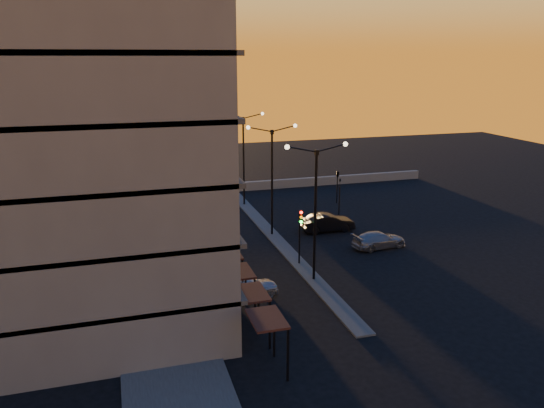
{
  "coord_description": "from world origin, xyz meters",
  "views": [
    {
      "loc": [
        -12.43,
        -31.44,
        14.84
      ],
      "look_at": [
        -0.77,
        7.42,
        3.54
      ],
      "focal_mm": 35.0,
      "sensor_mm": 36.0,
      "label": 1
    }
  ],
  "objects": [
    {
      "name": "ground",
      "position": [
        0.0,
        0.0,
        0.0
      ],
      "size": [
        120.0,
        120.0,
        0.0
      ],
      "primitive_type": "plane",
      "color": "black",
      "rests_on": "ground"
    },
    {
      "name": "signal_east_a",
      "position": [
        8.0,
        14.0,
        1.93
      ],
      "size": [
        0.13,
        0.16,
        3.6
      ],
      "color": "black",
      "rests_on": "ground"
    },
    {
      "name": "building",
      "position": [
        -14.0,
        0.03,
        11.91
      ],
      "size": [
        14.35,
        17.08,
        25.0
      ],
      "color": "slate",
      "rests_on": "ground"
    },
    {
      "name": "car_sedan",
      "position": [
        5.0,
        9.67,
        0.78
      ],
      "size": [
        4.73,
        1.67,
        1.56
      ],
      "primitive_type": "imported",
      "rotation": [
        0.0,
        0.0,
        1.57
      ],
      "color": "black",
      "rests_on": "ground"
    },
    {
      "name": "traffic_light_main",
      "position": [
        0.0,
        2.87,
        2.89
      ],
      "size": [
        0.28,
        0.44,
        4.25
      ],
      "color": "black",
      "rests_on": "ground"
    },
    {
      "name": "parapet",
      "position": [
        2.0,
        26.0,
        0.5
      ],
      "size": [
        44.0,
        0.5,
        1.0
      ],
      "primitive_type": "cube",
      "color": "slate",
      "rests_on": "ground"
    },
    {
      "name": "sidewalk_west",
      "position": [
        -10.5,
        4.0,
        0.06
      ],
      "size": [
        5.0,
        40.0,
        0.12
      ],
      "primitive_type": "cube",
      "color": "#484845",
      "rests_on": "ground"
    },
    {
      "name": "car_wagon",
      "position": [
        7.38,
        4.6,
        0.65
      ],
      "size": [
        4.66,
        2.28,
        1.31
      ],
      "primitive_type": "imported",
      "rotation": [
        0.0,
        0.0,
        1.67
      ],
      "color": "#929499",
      "rests_on": "ground"
    },
    {
      "name": "streetlamp_mid",
      "position": [
        0.0,
        10.0,
        5.59
      ],
      "size": [
        4.32,
        0.32,
        9.51
      ],
      "color": "black",
      "rests_on": "ground"
    },
    {
      "name": "signal_east_b",
      "position": [
        9.5,
        18.0,
        3.1
      ],
      "size": [
        0.42,
        1.99,
        3.6
      ],
      "color": "black",
      "rests_on": "ground"
    },
    {
      "name": "streetlamp_near",
      "position": [
        0.0,
        0.0,
        5.59
      ],
      "size": [
        4.32,
        0.32,
        9.51
      ],
      "color": "black",
      "rests_on": "ground"
    },
    {
      "name": "streetlamp_far",
      "position": [
        0.0,
        20.0,
        5.59
      ],
      "size": [
        4.32,
        0.32,
        9.51
      ],
      "color": "black",
      "rests_on": "ground"
    },
    {
      "name": "median",
      "position": [
        0.0,
        10.0,
        0.06
      ],
      "size": [
        1.2,
        36.0,
        0.12
      ],
      "primitive_type": "cube",
      "color": "#484845",
      "rests_on": "ground"
    },
    {
      "name": "car_hatchback",
      "position": [
        -5.06,
        -1.28,
        0.7
      ],
      "size": [
        4.3,
        2.31,
        1.39
      ],
      "primitive_type": "imported",
      "rotation": [
        0.0,
        0.0,
        1.74
      ],
      "color": "#B3B5BB",
      "rests_on": "ground"
    }
  ]
}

